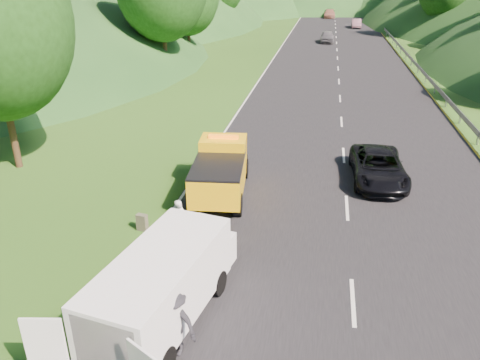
% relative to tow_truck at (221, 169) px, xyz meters
% --- Properties ---
extents(ground, '(320.00, 320.00, 0.00)m').
position_rel_tow_truck_xyz_m(ground, '(2.31, -4.43, -1.13)').
color(ground, '#38661E').
rests_on(ground, ground).
extents(road_surface, '(14.00, 200.00, 0.02)m').
position_rel_tow_truck_xyz_m(road_surface, '(5.31, 35.57, -1.12)').
color(road_surface, black).
rests_on(road_surface, ground).
extents(guardrail, '(0.06, 140.00, 1.52)m').
position_rel_tow_truck_xyz_m(guardrail, '(12.61, 48.07, -1.13)').
color(guardrail, gray).
rests_on(guardrail, ground).
extents(tree_line_left, '(14.00, 140.00, 14.00)m').
position_rel_tow_truck_xyz_m(tree_line_left, '(-16.69, 55.57, -1.13)').
color(tree_line_left, '#215318').
rests_on(tree_line_left, ground).
extents(tree_line_right, '(14.00, 140.00, 14.00)m').
position_rel_tow_truck_xyz_m(tree_line_right, '(25.31, 55.57, -1.13)').
color(tree_line_right, '#215318').
rests_on(tree_line_right, ground).
extents(hills_backdrop, '(201.00, 288.60, 44.00)m').
position_rel_tow_truck_xyz_m(hills_backdrop, '(8.81, 130.27, -1.13)').
color(hills_backdrop, '#2D5B23').
rests_on(hills_backdrop, ground).
extents(tow_truck, '(2.50, 5.56, 2.32)m').
position_rel_tow_truck_xyz_m(tow_truck, '(0.00, 0.00, 0.00)').
color(tow_truck, black).
rests_on(tow_truck, ground).
extents(white_van, '(3.68, 6.48, 2.17)m').
position_rel_tow_truck_xyz_m(white_van, '(0.22, -8.09, 0.10)').
color(white_van, black).
rests_on(white_van, ground).
extents(woman, '(0.54, 0.65, 1.54)m').
position_rel_tow_truck_xyz_m(woman, '(-0.61, -3.96, -1.13)').
color(woman, silver).
rests_on(woman, ground).
extents(child, '(0.56, 0.53, 0.92)m').
position_rel_tow_truck_xyz_m(child, '(-0.62, -5.39, -1.13)').
color(child, tan).
rests_on(child, ground).
extents(worker, '(1.34, 0.94, 1.88)m').
position_rel_tow_truck_xyz_m(worker, '(0.83, -9.23, -1.13)').
color(worker, black).
rests_on(worker, ground).
extents(suitcase, '(0.43, 0.29, 0.64)m').
position_rel_tow_truck_xyz_m(suitcase, '(-2.22, -3.56, -0.81)').
color(suitcase, '#4F4D3B').
rests_on(suitcase, ground).
extents(passing_suv, '(2.46, 5.01, 1.37)m').
position_rel_tow_truck_xyz_m(passing_suv, '(6.73, 2.55, -1.13)').
color(passing_suv, black).
rests_on(passing_suv, ground).
extents(dist_car_a, '(1.76, 4.37, 1.49)m').
position_rel_tow_truck_xyz_m(dist_car_a, '(4.04, 47.71, -1.13)').
color(dist_car_a, '#4E4E53').
rests_on(dist_car_a, ground).
extents(dist_car_b, '(1.48, 4.25, 1.40)m').
position_rel_tow_truck_xyz_m(dist_car_b, '(8.68, 66.34, -1.13)').
color(dist_car_b, '#744D59').
rests_on(dist_car_b, ground).
extents(dist_car_c, '(2.20, 5.42, 1.57)m').
position_rel_tow_truck_xyz_m(dist_car_c, '(4.19, 83.60, -1.13)').
color(dist_car_c, '#99604C').
rests_on(dist_car_c, ground).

